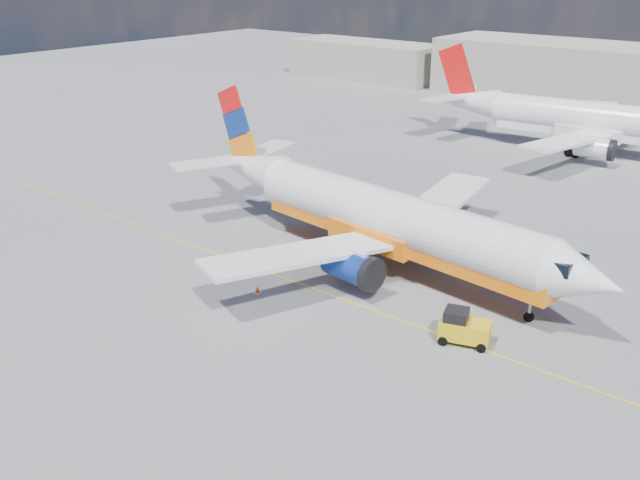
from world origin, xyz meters
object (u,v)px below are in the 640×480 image
Objects in this scene: main_jet at (382,217)px; gse_tug at (463,327)px; second_jet at (592,121)px; traffic_cone at (257,289)px.

gse_tug is (9.47, -5.82, -2.56)m from main_jet.
main_jet is 11.41m from gse_tug.
second_jet reaches higher than gse_tug.
second_jet is 11.38× the size of gse_tug.
traffic_cone is at bearing -105.94° from main_jet.
traffic_cone is at bearing -100.87° from second_jet.
main_jet is 38.13m from second_jet.
main_jet is 64.20× the size of traffic_cone.
main_jet is 11.31× the size of gse_tug.
second_jet is 44.94m from gse_tug.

